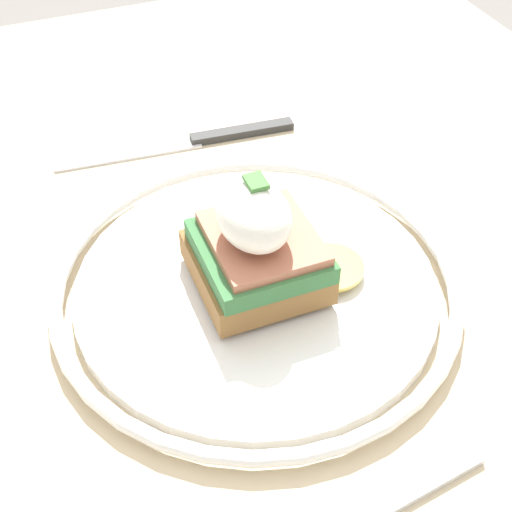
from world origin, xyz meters
name	(u,v)px	position (x,y,z in m)	size (l,w,h in m)	color
dining_table	(303,350)	(0.00, 0.00, 0.60)	(0.89, 0.69, 0.73)	#C6B28E
plate	(256,285)	(-0.04, 0.06, 0.74)	(0.28, 0.28, 0.02)	white
sandwich	(258,247)	(-0.04, 0.06, 0.78)	(0.09, 0.11, 0.08)	olive
knife	(194,141)	(0.15, 0.04, 0.73)	(0.03, 0.21, 0.01)	#2D2D2D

